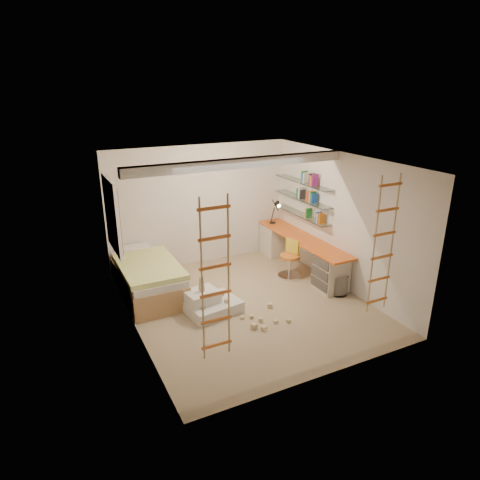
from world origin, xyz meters
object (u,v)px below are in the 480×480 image
desk (301,253)px  bed (148,278)px  play_platform (210,304)px  swivel_chair (290,264)px

desk → bed: 3.22m
desk → bed: desk is taller
play_platform → bed: bearing=123.8°
swivel_chair → play_platform: (-2.04, -0.60, -0.14)m
bed → swivel_chair: swivel_chair is taller
bed → play_platform: bearing=-56.2°
swivel_chair → desk: bearing=26.1°
desk → bed: bearing=173.5°
desk → swivel_chair: size_ratio=3.51×
desk → swivel_chair: (-0.39, -0.19, -0.11)m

